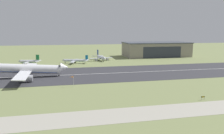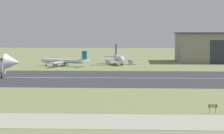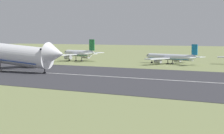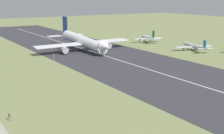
% 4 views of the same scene
% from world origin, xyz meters
% --- Properties ---
extents(ground_plane, '(733.11, 733.11, 0.00)m').
position_xyz_m(ground_plane, '(0.00, 53.29, 0.00)').
color(ground_plane, '#7A8451').
extents(runway_strip, '(493.11, 55.92, 0.06)m').
position_xyz_m(runway_strip, '(0.00, 106.57, 0.03)').
color(runway_strip, '#333338').
rests_on(runway_strip, ground_plane).
extents(runway_centreline, '(443.80, 0.70, 0.01)m').
position_xyz_m(runway_centreline, '(0.00, 106.57, 0.07)').
color(runway_centreline, silver).
rests_on(runway_centreline, runway_strip).
extents(taxiway_road, '(369.83, 13.64, 0.05)m').
position_xyz_m(taxiway_road, '(0.00, 30.89, 0.03)').
color(taxiway_road, '#A8A393').
rests_on(taxiway_road, ground_plane).
extents(airplane_parked_west, '(23.28, 24.40, 10.06)m').
position_xyz_m(airplane_parked_west, '(-18.17, 171.90, 3.02)').
color(airplane_parked_west, silver).
rests_on(airplane_parked_west, ground_plane).
extents(airplane_parked_east, '(25.21, 23.29, 7.47)m').
position_xyz_m(airplane_parked_east, '(-44.13, 159.83, 2.49)').
color(airplane_parked_east, silver).
rests_on(airplane_parked_east, ground_plane).
extents(runway_sign, '(1.69, 0.13, 1.70)m').
position_xyz_m(runway_sign, '(5.05, 40.01, 1.29)').
color(runway_sign, '#4C4C51').
rests_on(runway_sign, ground_plane).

